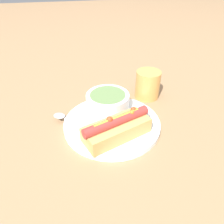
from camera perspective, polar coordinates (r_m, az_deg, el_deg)
ground_plane at (r=0.58m, az=-0.00°, el=-3.64°), size 4.00×4.00×0.00m
dinner_plate at (r=0.57m, az=-0.00°, el=-3.09°), size 0.25×0.25×0.01m
hot_dog at (r=0.51m, az=1.29°, el=-4.17°), size 0.17×0.12×0.06m
soup_bowl at (r=0.60m, az=-1.53°, el=2.85°), size 0.12×0.12×0.05m
spoon at (r=0.59m, az=-10.95°, el=-1.62°), size 0.15×0.10×0.01m
drinking_glass at (r=0.69m, az=9.30°, el=7.12°), size 0.08×0.08×0.09m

